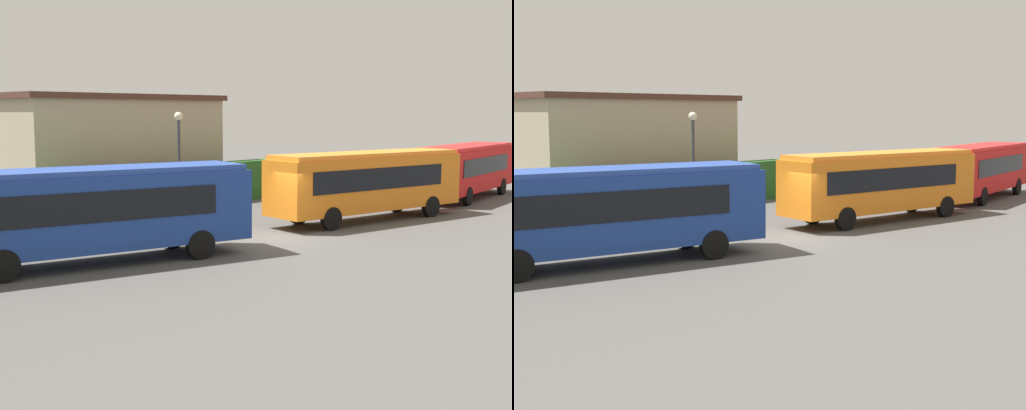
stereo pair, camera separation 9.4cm
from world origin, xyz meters
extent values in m
plane|color=#514F4C|center=(0.00, 0.00, 0.00)|extent=(106.28, 106.28, 0.00)
cube|color=navy|center=(-7.59, 1.12, 1.75)|extent=(10.68, 5.09, 2.41)
cube|color=#2747A0|center=(-7.59, 1.12, 3.06)|extent=(10.33, 4.82, 0.20)
cube|color=black|center=(-7.56, 2.41, 2.04)|extent=(7.84, 2.15, 0.96)
cube|color=black|center=(-8.21, -0.01, 2.04)|extent=(7.84, 2.15, 0.96)
cube|color=black|center=(-2.56, -0.24, 2.04)|extent=(0.57, 1.97, 1.01)
cube|color=silver|center=(-2.56, -0.24, 2.78)|extent=(0.39, 1.32, 0.28)
cylinder|color=black|center=(-4.19, 1.38, 0.50)|extent=(1.04, 0.53, 1.00)
cylinder|color=black|center=(-4.78, -0.82, 0.50)|extent=(1.04, 0.53, 1.00)
cylinder|color=black|center=(-11.00, 0.86, 0.50)|extent=(1.04, 0.53, 1.00)
sphere|color=silver|center=(-2.37, 0.42, 0.90)|extent=(0.22, 0.22, 0.22)
sphere|color=silver|center=(-2.72, -0.90, 0.90)|extent=(0.22, 0.22, 0.22)
cube|color=orange|center=(6.28, 0.07, 1.75)|extent=(10.63, 4.02, 2.39)
cube|color=orange|center=(6.28, 0.07, 3.04)|extent=(10.29, 3.78, 0.20)
cube|color=black|center=(6.18, 1.29, 2.03)|extent=(8.00, 1.37, 0.96)
cube|color=black|center=(5.78, -1.05, 2.03)|extent=(8.00, 1.37, 0.96)
cube|color=black|center=(11.41, -0.79, 2.03)|extent=(0.36, 1.90, 1.01)
cube|color=silver|center=(11.41, -0.79, 2.76)|extent=(0.25, 1.28, 0.28)
cylinder|color=black|center=(9.63, 0.59, 0.50)|extent=(1.03, 0.44, 1.00)
cylinder|color=black|center=(9.28, -1.52, 0.50)|extent=(1.03, 0.44, 1.00)
cylinder|color=black|center=(3.28, 1.65, 0.50)|extent=(1.03, 0.44, 1.00)
cylinder|color=black|center=(2.92, -0.46, 0.50)|extent=(1.03, 0.44, 1.00)
sphere|color=silver|center=(11.53, -0.16, 0.90)|extent=(0.22, 0.22, 0.22)
sphere|color=silver|center=(11.32, -1.43, 0.90)|extent=(0.22, 0.22, 0.22)
cube|color=red|center=(17.18, 0.72, 1.71)|extent=(10.27, 3.93, 2.33)
cube|color=red|center=(17.18, 0.72, 2.98)|extent=(9.94, 3.69, 0.20)
cube|color=black|center=(16.70, 1.93, 1.99)|extent=(7.73, 1.18, 0.93)
cube|color=black|center=(17.07, -0.57, 1.99)|extent=(7.73, 1.18, 0.93)
cube|color=black|center=(22.15, 1.46, 1.99)|extent=(0.34, 2.03, 0.98)
cube|color=silver|center=(22.15, 1.46, 2.70)|extent=(0.24, 1.36, 0.28)
cylinder|color=black|center=(20.08, 2.31, 0.50)|extent=(1.03, 0.42, 1.00)
cylinder|color=black|center=(20.42, 0.04, 0.50)|extent=(1.03, 0.42, 1.00)
cylinder|color=black|center=(13.94, 1.41, 0.50)|extent=(1.03, 0.42, 1.00)
cylinder|color=black|center=(14.28, -0.86, 0.50)|extent=(1.03, 0.42, 1.00)
sphere|color=silver|center=(22.06, 2.14, 0.90)|extent=(0.22, 0.22, 0.22)
sphere|color=silver|center=(22.26, 0.78, 0.90)|extent=(0.22, 0.22, 0.22)
cube|color=maroon|center=(-6.23, 4.65, 0.39)|extent=(0.33, 0.33, 0.78)
cube|color=olive|center=(-6.23, 4.65, 1.12)|extent=(0.47, 0.41, 0.68)
sphere|color=#8C6647|center=(-6.23, 4.65, 1.56)|extent=(0.21, 0.21, 0.21)
cube|color=silver|center=(16.74, 4.67, 0.39)|extent=(0.31, 0.34, 0.78)
cube|color=#4C6B47|center=(16.74, 4.67, 1.12)|extent=(0.38, 0.49, 0.68)
sphere|color=brown|center=(16.74, 4.67, 1.56)|extent=(0.21, 0.21, 0.21)
cube|color=#275C22|center=(0.00, 9.66, 1.10)|extent=(65.14, 1.16, 2.20)
cube|color=tan|center=(2.02, 15.42, 2.80)|extent=(11.98, 7.99, 5.60)
cube|color=#4C2D23|center=(2.02, 15.42, 5.75)|extent=(12.46, 8.31, 0.30)
cone|color=orange|center=(24.17, 6.06, 0.30)|extent=(0.36, 0.36, 0.60)
cylinder|color=#38383D|center=(-0.97, 4.75, 2.30)|extent=(0.14, 0.14, 4.60)
sphere|color=beige|center=(-0.97, 4.75, 4.78)|extent=(0.36, 0.36, 0.36)
camera|label=1|loc=(-20.43, -18.30, 4.95)|focal=49.34mm
camera|label=2|loc=(-20.36, -18.37, 4.95)|focal=49.34mm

